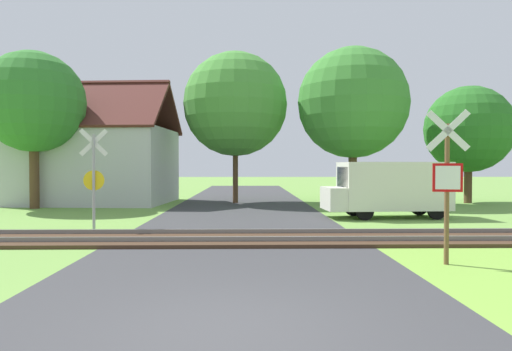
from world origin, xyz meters
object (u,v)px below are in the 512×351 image
crossing_sign_far (94,174)px  house (97,163)px  stop_sign_near (447,179)px  tree_far (469,129)px  mail_truck (389,187)px  tree_left (34,102)px  tree_right (353,103)px  tree_center (235,104)px

crossing_sign_far → house: 11.88m
stop_sign_near → house: 20.71m
tree_far → mail_truck: bearing=-133.2°
house → tree_far: 20.97m
crossing_sign_far → tree_left: 10.24m
house → tree_left: 4.87m
stop_sign_near → house: house is taller
tree_right → tree_center: (-6.45, 0.81, 0.02)m
house → tree_center: tree_center is taller
stop_sign_near → tree_right: (1.55, 15.38, 3.71)m
stop_sign_near → tree_center: tree_center is taller
stop_sign_near → tree_far: 17.93m
tree_left → mail_truck: (16.14, -4.22, -3.96)m
stop_sign_near → crossing_sign_far: 10.39m
mail_truck → tree_left: bearing=71.8°
house → tree_center: bearing=3.1°
crossing_sign_far → tree_center: tree_center is taller
crossing_sign_far → tree_center: bearing=57.3°
tree_far → tree_center: (-13.05, 0.39, 1.42)m
stop_sign_near → house: (-12.73, 16.32, 0.45)m
mail_truck → house: bearing=58.3°
stop_sign_near → tree_right: tree_right is taller
tree_far → tree_right: bearing=-176.4°
tree_left → tree_far: bearing=7.1°
house → crossing_sign_far: bearing=-68.0°
tree_far → mail_truck: tree_far is taller
crossing_sign_far → mail_truck: bearing=7.1°
crossing_sign_far → tree_right: bearing=32.1°
house → tree_center: size_ratio=1.04×
tree_right → tree_left: (-16.20, -2.44, -0.33)m
house → tree_far: house is taller
crossing_sign_far → mail_truck: size_ratio=0.65×
stop_sign_near → tree_left: 19.84m
house → tree_far: bearing=2.7°
tree_left → mail_truck: tree_left is taller
crossing_sign_far → mail_truck: (10.58, 3.69, -0.58)m
stop_sign_near → tree_center: (-4.91, 16.19, 3.73)m
house → tree_right: tree_right is taller
tree_center → house: bearing=179.0°
tree_right → tree_center: 6.50m
tree_far → tree_center: 13.13m
house → tree_right: bearing=0.3°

